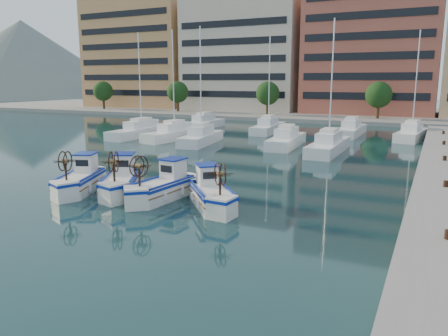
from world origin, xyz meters
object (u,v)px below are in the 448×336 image
fishing_boat_d (212,193)px  fishing_boat_a (80,179)px  fishing_boat_c (162,186)px  fishing_boat_b (121,180)px

fishing_boat_d → fishing_boat_a: bearing=143.0°
fishing_boat_c → fishing_boat_d: (3.08, -0.13, -0.02)m
fishing_boat_a → fishing_boat_d: bearing=-17.8°
fishing_boat_a → fishing_boat_b: bearing=-5.4°
fishing_boat_a → fishing_boat_b: size_ratio=0.98×
fishing_boat_c → fishing_boat_a: bearing=-167.8°
fishing_boat_b → fishing_boat_d: fishing_boat_b is taller
fishing_boat_a → fishing_boat_c: size_ratio=1.02×
fishing_boat_a → fishing_boat_b: 2.52m
fishing_boat_b → fishing_boat_d: bearing=-29.9°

